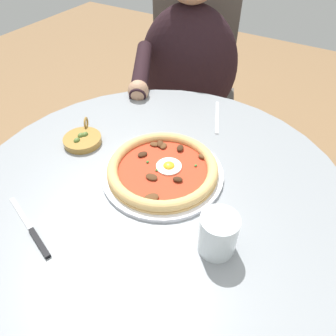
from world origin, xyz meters
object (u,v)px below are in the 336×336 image
object	(u,v)px
pizza_on_plate	(163,170)
water_glass	(218,236)
steak_knife	(34,234)
dining_table	(159,231)
diner_person	(186,107)
cafe_chair_diner	(191,83)
fork_utensil	(218,117)
olive_pan	(83,139)

from	to	relation	value
pizza_on_plate	water_glass	distance (m)	0.24
water_glass	steak_knife	xyz separation A→B (m)	(0.17, -0.34, -0.04)
dining_table	diner_person	distance (m)	0.71
water_glass	cafe_chair_diner	distance (m)	1.04
water_glass	fork_utensil	world-z (taller)	water_glass
water_glass	olive_pan	xyz separation A→B (m)	(-0.12, -0.46, -0.03)
pizza_on_plate	water_glass	world-z (taller)	water_glass
dining_table	pizza_on_plate	world-z (taller)	pizza_on_plate
dining_table	pizza_on_plate	xyz separation A→B (m)	(-0.04, -0.01, 0.20)
dining_table	olive_pan	world-z (taller)	olive_pan
steak_knife	water_glass	bearing A→B (deg)	116.69
steak_knife	fork_utensil	distance (m)	0.61
olive_pan	fork_utensil	distance (m)	0.41
pizza_on_plate	fork_utensil	bearing A→B (deg)	177.55
fork_utensil	cafe_chair_diner	distance (m)	0.59
cafe_chair_diner	water_glass	bearing A→B (deg)	30.48
fork_utensil	pizza_on_plate	bearing A→B (deg)	-2.45
steak_knife	olive_pan	world-z (taller)	olive_pan
pizza_on_plate	steak_knife	bearing A→B (deg)	-24.63
water_glass	fork_utensil	xyz separation A→B (m)	(-0.42, -0.19, -0.04)
cafe_chair_diner	steak_knife	bearing A→B (deg)	9.89
diner_person	cafe_chair_diner	size ratio (longest dim) A/B	1.23
diner_person	steak_knife	bearing A→B (deg)	7.98
pizza_on_plate	olive_pan	world-z (taller)	olive_pan
water_glass	fork_utensil	size ratio (longest dim) A/B	0.55
diner_person	cafe_chair_diner	distance (m)	0.16
fork_utensil	dining_table	bearing A→B (deg)	-0.56
cafe_chair_diner	dining_table	bearing A→B (deg)	22.22
diner_person	olive_pan	bearing A→B (deg)	0.22
fork_utensil	diner_person	bearing A→B (deg)	-139.01
water_glass	fork_utensil	bearing A→B (deg)	-156.03
steak_knife	diner_person	xyz separation A→B (m)	(-0.91, -0.13, -0.22)
pizza_on_plate	cafe_chair_diner	world-z (taller)	cafe_chair_diner
steak_knife	cafe_chair_diner	bearing A→B (deg)	-170.11
water_glass	olive_pan	world-z (taller)	water_glass
water_glass	steak_knife	size ratio (longest dim) A/B	0.47
pizza_on_plate	olive_pan	distance (m)	0.26
pizza_on_plate	cafe_chair_diner	distance (m)	0.84
olive_pan	diner_person	distance (m)	0.66
dining_table	steak_knife	bearing A→B (deg)	-29.76
fork_utensil	diner_person	distance (m)	0.47
pizza_on_plate	water_glass	bearing A→B (deg)	58.59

